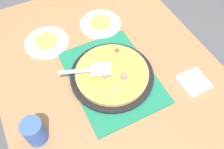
# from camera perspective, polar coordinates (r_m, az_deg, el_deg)

# --- Properties ---
(ground_plane) EXTENTS (8.00, 8.00, 0.00)m
(ground_plane) POSITION_cam_1_polar(r_m,az_deg,el_deg) (1.77, 0.00, -14.34)
(ground_plane) COLOR #4C4C51
(dining_table) EXTENTS (1.40, 1.00, 0.75)m
(dining_table) POSITION_cam_1_polar(r_m,az_deg,el_deg) (1.19, 0.00, -3.54)
(dining_table) COLOR olive
(dining_table) RESTS_ON ground_plane
(placemat) EXTENTS (0.48, 0.36, 0.01)m
(placemat) POSITION_cam_1_polar(r_m,az_deg,el_deg) (1.10, 0.00, -0.51)
(placemat) COLOR #196B4C
(placemat) RESTS_ON dining_table
(pizza_pan) EXTENTS (0.38, 0.38, 0.01)m
(pizza_pan) POSITION_cam_1_polar(r_m,az_deg,el_deg) (1.09, 0.00, -0.21)
(pizza_pan) COLOR black
(pizza_pan) RESTS_ON placemat
(pizza) EXTENTS (0.33, 0.33, 0.05)m
(pizza) POSITION_cam_1_polar(r_m,az_deg,el_deg) (1.07, 0.02, 0.37)
(pizza) COLOR tan
(pizza) RESTS_ON pizza_pan
(plate_near_left) EXTENTS (0.22, 0.22, 0.01)m
(plate_near_left) POSITION_cam_1_polar(r_m,az_deg,el_deg) (1.27, -15.22, 7.40)
(plate_near_left) COLOR white
(plate_near_left) RESTS_ON dining_table
(plate_far_right) EXTENTS (0.22, 0.22, 0.01)m
(plate_far_right) POSITION_cam_1_polar(r_m,az_deg,el_deg) (1.32, -2.76, 11.90)
(plate_far_right) COLOR white
(plate_far_right) RESTS_ON dining_table
(served_slice_left) EXTENTS (0.11, 0.11, 0.02)m
(served_slice_left) POSITION_cam_1_polar(r_m,az_deg,el_deg) (1.26, -15.35, 7.80)
(served_slice_left) COLOR #EAB747
(served_slice_left) RESTS_ON plate_near_left
(served_slice_right) EXTENTS (0.11, 0.11, 0.02)m
(served_slice_right) POSITION_cam_1_polar(r_m,az_deg,el_deg) (1.31, -2.78, 12.32)
(served_slice_right) COLOR #EAB747
(served_slice_right) RESTS_ON plate_far_right
(cup_far) EXTENTS (0.08, 0.08, 0.12)m
(cup_far) POSITION_cam_1_polar(r_m,az_deg,el_deg) (0.96, -17.91, -12.74)
(cup_far) COLOR #3351AD
(cup_far) RESTS_ON dining_table
(pizza_server) EXTENTS (0.12, 0.23, 0.01)m
(pizza_server) POSITION_cam_1_polar(r_m,az_deg,el_deg) (1.04, -5.35, 1.06)
(pizza_server) COLOR silver
(pizza_server) RESTS_ON pizza
(napkin_stack) EXTENTS (0.12, 0.12, 0.02)m
(napkin_stack) POSITION_cam_1_polar(r_m,az_deg,el_deg) (1.14, 18.79, -1.71)
(napkin_stack) COLOR white
(napkin_stack) RESTS_ON dining_table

